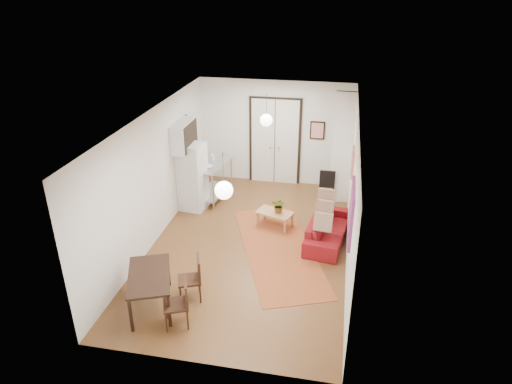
% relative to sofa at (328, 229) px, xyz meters
% --- Properties ---
extents(floor, '(7.00, 7.00, 0.00)m').
position_rel_sofa_xyz_m(floor, '(-1.67, -0.51, -0.28)').
color(floor, brown).
rests_on(floor, ground).
extents(ceiling, '(4.20, 7.00, 0.02)m').
position_rel_sofa_xyz_m(ceiling, '(-1.67, -0.51, 2.62)').
color(ceiling, white).
rests_on(ceiling, wall_back).
extents(wall_back, '(4.20, 0.02, 2.90)m').
position_rel_sofa_xyz_m(wall_back, '(-1.67, 2.99, 1.17)').
color(wall_back, white).
rests_on(wall_back, floor).
extents(wall_front, '(4.20, 0.02, 2.90)m').
position_rel_sofa_xyz_m(wall_front, '(-1.67, -4.01, 1.17)').
color(wall_front, white).
rests_on(wall_front, floor).
extents(wall_left, '(0.02, 7.00, 2.90)m').
position_rel_sofa_xyz_m(wall_left, '(-3.77, -0.51, 1.17)').
color(wall_left, white).
rests_on(wall_left, floor).
extents(wall_right, '(0.02, 7.00, 2.90)m').
position_rel_sofa_xyz_m(wall_right, '(0.43, -0.51, 1.17)').
color(wall_right, white).
rests_on(wall_right, floor).
extents(double_doors, '(1.44, 0.06, 2.50)m').
position_rel_sofa_xyz_m(double_doors, '(-1.67, 2.94, 0.92)').
color(double_doors, silver).
rests_on(double_doors, wall_back).
extents(stub_partition, '(0.50, 0.10, 2.90)m').
position_rel_sofa_xyz_m(stub_partition, '(0.18, 2.04, 1.17)').
color(stub_partition, white).
rests_on(stub_partition, floor).
extents(wall_cabinet, '(0.35, 1.00, 0.70)m').
position_rel_sofa_xyz_m(wall_cabinet, '(-3.59, 0.99, 1.62)').
color(wall_cabinet, white).
rests_on(wall_cabinet, wall_left).
extents(painting_popart, '(0.05, 1.00, 1.00)m').
position_rel_sofa_xyz_m(painting_popart, '(0.41, -1.76, 1.37)').
color(painting_popart, red).
rests_on(painting_popart, wall_right).
extents(painting_abstract, '(0.05, 0.50, 0.60)m').
position_rel_sofa_xyz_m(painting_abstract, '(0.41, 0.29, 1.52)').
color(painting_abstract, beige).
rests_on(painting_abstract, wall_right).
extents(poster_back, '(0.40, 0.03, 0.50)m').
position_rel_sofa_xyz_m(poster_back, '(-0.52, 2.96, 1.32)').
color(poster_back, red).
rests_on(poster_back, wall_back).
extents(print_left, '(0.03, 0.44, 0.54)m').
position_rel_sofa_xyz_m(print_left, '(-3.74, 1.49, 1.67)').
color(print_left, '#9C6141').
rests_on(print_left, wall_left).
extents(pendant_back, '(0.30, 0.30, 0.80)m').
position_rel_sofa_xyz_m(pendant_back, '(-1.67, 1.49, 1.97)').
color(pendant_back, white).
rests_on(pendant_back, ceiling).
extents(pendant_front, '(0.30, 0.30, 0.80)m').
position_rel_sofa_xyz_m(pendant_front, '(-1.67, -2.51, 1.97)').
color(pendant_front, white).
rests_on(pendant_front, ceiling).
extents(kilim_rug, '(2.67, 4.02, 0.01)m').
position_rel_sofa_xyz_m(kilim_rug, '(-1.02, -0.61, -0.27)').
color(kilim_rug, '#AD5E2B').
rests_on(kilim_rug, floor).
extents(sofa, '(1.98, 1.00, 0.55)m').
position_rel_sofa_xyz_m(sofa, '(0.00, 0.00, 0.00)').
color(sofa, maroon).
rests_on(sofa, floor).
extents(coffee_table, '(0.93, 0.70, 0.37)m').
position_rel_sofa_xyz_m(coffee_table, '(-1.26, 0.40, 0.04)').
color(coffee_table, '#AD7B51').
rests_on(coffee_table, floor).
extents(potted_plant, '(0.40, 0.37, 0.36)m').
position_rel_sofa_xyz_m(potted_plant, '(-1.16, 0.40, 0.27)').
color(potted_plant, '#315C29').
rests_on(potted_plant, coffee_table).
extents(kitchen_counter, '(0.83, 1.39, 1.01)m').
position_rel_sofa_xyz_m(kitchen_counter, '(-3.10, 1.55, 0.39)').
color(kitchen_counter, silver).
rests_on(kitchen_counter, floor).
extents(bowl, '(0.27, 0.27, 0.06)m').
position_rel_sofa_xyz_m(bowl, '(-3.10, 1.25, 0.76)').
color(bowl, silver).
rests_on(bowl, kitchen_counter).
extents(soap_bottle, '(0.11, 0.11, 0.21)m').
position_rel_sofa_xyz_m(soap_bottle, '(-3.15, 1.80, 0.83)').
color(soap_bottle, teal).
rests_on(soap_bottle, kitchen_counter).
extents(fridge, '(0.68, 0.68, 1.72)m').
position_rel_sofa_xyz_m(fridge, '(-3.42, 0.93, 0.58)').
color(fridge, silver).
rests_on(fridge, floor).
extents(dining_table, '(1.12, 1.42, 0.69)m').
position_rel_sofa_xyz_m(dining_table, '(-2.96, -2.90, 0.34)').
color(dining_table, black).
rests_on(dining_table, floor).
extents(dining_chair_near, '(0.53, 0.63, 0.86)m').
position_rel_sofa_xyz_m(dining_chair_near, '(-2.36, -2.47, 0.22)').
color(dining_chair_near, '#331E10').
rests_on(dining_chair_near, floor).
extents(dining_chair_far, '(0.53, 0.63, 0.86)m').
position_rel_sofa_xyz_m(dining_chair_far, '(-2.36, -3.17, 0.22)').
color(dining_chair_far, '#331E10').
rests_on(dining_chair_far, floor).
extents(black_side_chair, '(0.41, 0.41, 0.87)m').
position_rel_sofa_xyz_m(black_side_chair, '(-0.13, 2.20, 0.23)').
color(black_side_chair, black).
rests_on(black_side_chair, floor).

